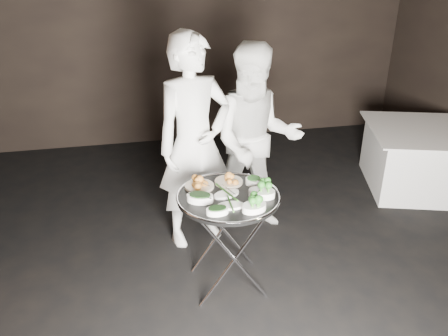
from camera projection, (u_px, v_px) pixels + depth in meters
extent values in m
cube|color=black|center=(265.00, 302.00, 3.33)|extent=(6.00, 7.00, 0.05)
cube|color=black|center=(192.00, 31.00, 5.80)|extent=(6.00, 0.05, 3.00)
cylinder|color=silver|center=(234.00, 259.00, 3.14)|extent=(0.53, 0.02, 0.78)
cylinder|color=silver|center=(234.00, 259.00, 3.14)|extent=(0.53, 0.02, 0.78)
cylinder|color=silver|center=(223.00, 229.00, 3.51)|extent=(0.53, 0.02, 0.78)
cylinder|color=silver|center=(223.00, 229.00, 3.51)|extent=(0.53, 0.02, 0.78)
cylinder|color=silver|center=(198.00, 205.00, 3.13)|extent=(0.02, 0.45, 0.02)
cylinder|color=silver|center=(258.00, 199.00, 3.21)|extent=(0.02, 0.45, 0.02)
cylinder|color=black|center=(228.00, 197.00, 3.16)|extent=(0.74, 0.74, 0.03)
torus|color=silver|center=(228.00, 196.00, 3.15)|extent=(0.76, 0.76, 0.02)
cylinder|color=beige|center=(199.00, 186.00, 3.26)|extent=(0.22, 0.22, 0.02)
cylinder|color=beige|center=(229.00, 182.00, 3.33)|extent=(0.21, 0.21, 0.02)
cylinder|color=white|center=(254.00, 181.00, 3.31)|extent=(0.12, 0.12, 0.05)
cylinder|color=silver|center=(200.00, 182.00, 3.24)|extent=(0.12, 0.15, 0.01)
cylinder|color=silver|center=(229.00, 176.00, 3.32)|extent=(0.07, 0.18, 0.01)
cylinder|color=silver|center=(254.00, 179.00, 3.29)|extent=(0.05, 0.18, 0.01)
cylinder|color=silver|center=(199.00, 196.00, 3.04)|extent=(0.15, 0.12, 0.01)
cylinder|color=silver|center=(260.00, 190.00, 3.13)|extent=(0.12, 0.15, 0.01)
cylinder|color=silver|center=(228.00, 189.00, 3.14)|extent=(0.07, 0.18, 0.01)
imported|color=white|center=(195.00, 144.00, 3.70)|extent=(0.79, 0.64, 1.87)
imported|color=white|center=(256.00, 141.00, 3.93)|extent=(0.93, 0.78, 1.74)
cube|color=white|center=(421.00, 159.00, 4.87)|extent=(1.08, 1.08, 0.67)
cube|color=white|center=(427.00, 130.00, 4.72)|extent=(1.21, 1.21, 0.02)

